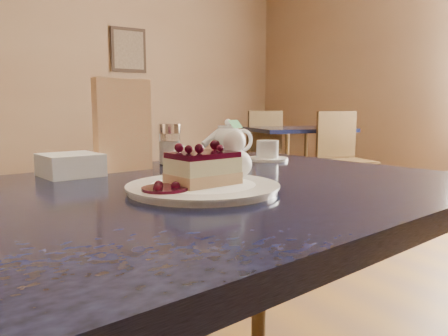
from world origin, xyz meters
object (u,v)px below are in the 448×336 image
cheesecake_slice (203,169)px  main_table (188,227)px  bg_table_far_right (296,190)px  dessert_plate (203,188)px  tea_set (236,144)px

cheesecake_slice → main_table: bearing=90.0°
cheesecake_slice → bg_table_far_right: cheesecake_slice is taller
dessert_plate → tea_set: tea_set is taller
tea_set → bg_table_far_right: tea_set is taller
dessert_plate → tea_set: size_ratio=1.16×
dessert_plate → cheesecake_slice: size_ratio=2.08×
main_table → tea_set: (0.34, 0.34, 0.12)m
bg_table_far_right → dessert_plate: bearing=-119.6°
tea_set → dessert_plate: bearing=-130.4°
tea_set → main_table: bearing=-134.8°
dessert_plate → bg_table_far_right: 3.66m
main_table → cheesecake_slice: size_ratio=9.95×
main_table → cheesecake_slice: (0.01, -0.05, 0.12)m
tea_set → bg_table_far_right: bearing=44.8°
dessert_plate → cheesecake_slice: (0.00, 0.00, 0.03)m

